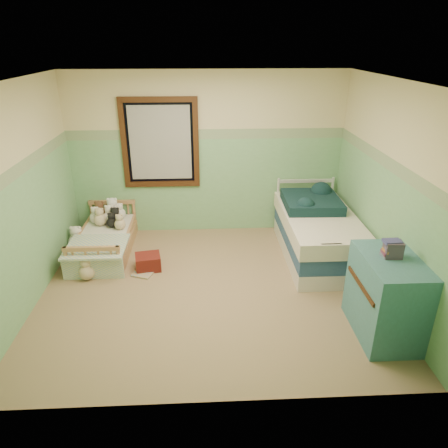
{
  "coord_description": "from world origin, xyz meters",
  "views": [
    {
      "loc": [
        -0.05,
        -4.44,
        2.89
      ],
      "look_at": [
        0.19,
        0.35,
        0.73
      ],
      "focal_mm": 33.12,
      "sensor_mm": 36.0,
      "label": 1
    }
  ],
  "objects_px": {
    "dresser": "(386,297)",
    "plush_floor_tan": "(87,272)",
    "plush_floor_cream": "(78,242)",
    "toddler_bed_frame": "(106,246)",
    "red_pillow": "(148,262)",
    "floor_book": "(143,274)",
    "twin_bed_frame": "(316,249)"
  },
  "relations": [
    {
      "from": "plush_floor_cream",
      "to": "floor_book",
      "type": "distance_m",
      "value": 1.31
    },
    {
      "from": "plush_floor_cream",
      "to": "floor_book",
      "type": "bearing_deg",
      "value": -36.13
    },
    {
      "from": "toddler_bed_frame",
      "to": "floor_book",
      "type": "xyz_separation_m",
      "value": [
        0.62,
        -0.68,
        -0.08
      ]
    },
    {
      "from": "toddler_bed_frame",
      "to": "plush_floor_tan",
      "type": "bearing_deg",
      "value": -96.31
    },
    {
      "from": "red_pillow",
      "to": "plush_floor_tan",
      "type": "bearing_deg",
      "value": -163.55
    },
    {
      "from": "plush_floor_tan",
      "to": "floor_book",
      "type": "relative_size",
      "value": 0.83
    },
    {
      "from": "twin_bed_frame",
      "to": "dresser",
      "type": "distance_m",
      "value": 1.77
    },
    {
      "from": "dresser",
      "to": "plush_floor_tan",
      "type": "bearing_deg",
      "value": 160.0
    },
    {
      "from": "toddler_bed_frame",
      "to": "plush_floor_tan",
      "type": "distance_m",
      "value": 0.75
    },
    {
      "from": "toddler_bed_frame",
      "to": "plush_floor_cream",
      "type": "relative_size",
      "value": 5.59
    },
    {
      "from": "plush_floor_cream",
      "to": "dresser",
      "type": "relative_size",
      "value": 0.29
    },
    {
      "from": "plush_floor_cream",
      "to": "red_pillow",
      "type": "relative_size",
      "value": 0.79
    },
    {
      "from": "twin_bed_frame",
      "to": "dresser",
      "type": "relative_size",
      "value": 2.07
    },
    {
      "from": "plush_floor_cream",
      "to": "plush_floor_tan",
      "type": "relative_size",
      "value": 1.22
    },
    {
      "from": "plush_floor_tan",
      "to": "dresser",
      "type": "relative_size",
      "value": 0.24
    },
    {
      "from": "twin_bed_frame",
      "to": "floor_book",
      "type": "bearing_deg",
      "value": -170.68
    },
    {
      "from": "plush_floor_tan",
      "to": "red_pillow",
      "type": "bearing_deg",
      "value": 16.45
    },
    {
      "from": "floor_book",
      "to": "plush_floor_tan",
      "type": "bearing_deg",
      "value": -153.55
    },
    {
      "from": "plush_floor_cream",
      "to": "dresser",
      "type": "xyz_separation_m",
      "value": [
        3.76,
        -2.08,
        0.32
      ]
    },
    {
      "from": "plush_floor_cream",
      "to": "floor_book",
      "type": "xyz_separation_m",
      "value": [
        1.05,
        -0.77,
        -0.12
      ]
    },
    {
      "from": "dresser",
      "to": "toddler_bed_frame",
      "type": "bearing_deg",
      "value": 149.13
    },
    {
      "from": "dresser",
      "to": "twin_bed_frame",
      "type": "bearing_deg",
      "value": 98.63
    },
    {
      "from": "plush_floor_tan",
      "to": "red_pillow",
      "type": "relative_size",
      "value": 0.65
    },
    {
      "from": "toddler_bed_frame",
      "to": "red_pillow",
      "type": "relative_size",
      "value": 4.43
    },
    {
      "from": "plush_floor_tan",
      "to": "floor_book",
      "type": "distance_m",
      "value": 0.72
    },
    {
      "from": "toddler_bed_frame",
      "to": "plush_floor_cream",
      "type": "xyz_separation_m",
      "value": [
        -0.43,
        0.09,
        0.04
      ]
    },
    {
      "from": "red_pillow",
      "to": "floor_book",
      "type": "relative_size",
      "value": 1.28
    },
    {
      "from": "floor_book",
      "to": "plush_floor_cream",
      "type": "bearing_deg",
      "value": 164.67
    },
    {
      "from": "toddler_bed_frame",
      "to": "twin_bed_frame",
      "type": "bearing_deg",
      "value": -5.16
    },
    {
      "from": "toddler_bed_frame",
      "to": "twin_bed_frame",
      "type": "relative_size",
      "value": 0.79
    },
    {
      "from": "red_pillow",
      "to": "floor_book",
      "type": "bearing_deg",
      "value": -111.3
    },
    {
      "from": "plush_floor_cream",
      "to": "red_pillow",
      "type": "distance_m",
      "value": 1.27
    }
  ]
}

